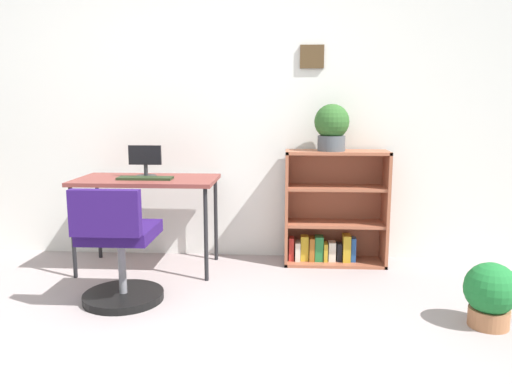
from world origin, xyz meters
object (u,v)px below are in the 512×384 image
at_px(monitor, 145,161).
at_px(office_chair, 119,253).
at_px(bookshelf_low, 333,213).
at_px(potted_plant_on_shelf, 332,126).
at_px(potted_plant_floor, 491,294).
at_px(desk, 147,186).
at_px(keyboard, 145,178).

distance_m(monitor, office_chair, 0.91).
relative_size(bookshelf_low, potted_plant_on_shelf, 2.53).
relative_size(monitor, potted_plant_floor, 0.67).
relative_size(potted_plant_on_shelf, potted_plant_floor, 0.95).
relative_size(monitor, office_chair, 0.32).
height_order(bookshelf_low, potted_plant_floor, bookshelf_low).
distance_m(desk, bookshelf_low, 1.48).
distance_m(desk, potted_plant_on_shelf, 1.49).
bearing_deg(keyboard, monitor, 103.95).
xyz_separation_m(monitor, keyboard, (0.03, -0.12, -0.12)).
distance_m(monitor, potted_plant_floor, 2.54).
relative_size(office_chair, potted_plant_on_shelf, 2.15).
xyz_separation_m(keyboard, potted_plant_on_shelf, (1.40, 0.27, 0.38)).
height_order(monitor, potted_plant_on_shelf, potted_plant_on_shelf).
distance_m(office_chair, bookshelf_low, 1.73).
height_order(keyboard, bookshelf_low, bookshelf_low).
xyz_separation_m(desk, keyboard, (0.01, -0.07, 0.07)).
bearing_deg(potted_plant_on_shelf, keyboard, -169.22).
bearing_deg(potted_plant_floor, desk, 157.94).
xyz_separation_m(monitor, potted_plant_on_shelf, (1.43, 0.14, 0.26)).
xyz_separation_m(desk, potted_plant_floor, (2.23, -0.91, -0.46)).
distance_m(monitor, keyboard, 0.17).
bearing_deg(potted_plant_on_shelf, monitor, -174.33).
bearing_deg(bookshelf_low, potted_plant_on_shelf, -120.26).
bearing_deg(office_chair, desk, 90.49).
bearing_deg(monitor, office_chair, -87.88).
relative_size(monitor, potted_plant_on_shelf, 0.70).
xyz_separation_m(desk, bookshelf_low, (1.44, 0.26, -0.25)).
xyz_separation_m(bookshelf_low, potted_plant_on_shelf, (-0.03, -0.06, 0.69)).
distance_m(keyboard, potted_plant_floor, 2.44).
distance_m(desk, office_chair, 0.77).
xyz_separation_m(potted_plant_on_shelf, potted_plant_floor, (0.83, -1.11, -0.90)).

